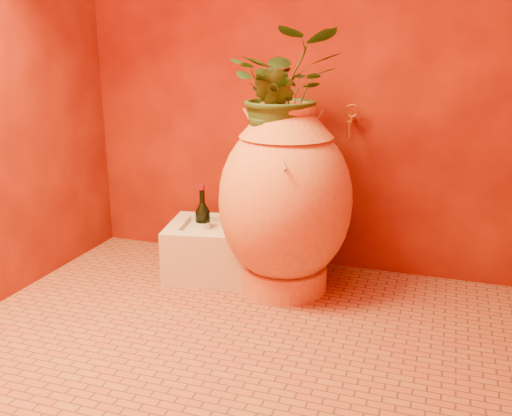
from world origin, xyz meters
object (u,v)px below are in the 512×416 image
(wine_bottle_a, at_px, (256,229))
(wine_bottle_b, at_px, (203,224))
(wine_bottle_c, at_px, (231,227))
(wall_tap, at_px, (351,119))
(stone_basin, at_px, (226,251))
(amphora, at_px, (285,200))

(wine_bottle_a, distance_m, wine_bottle_b, 0.30)
(wine_bottle_a, distance_m, wine_bottle_c, 0.14)
(wine_bottle_a, bearing_deg, wine_bottle_b, -171.30)
(wine_bottle_c, bearing_deg, wine_bottle_a, 6.55)
(wine_bottle_b, relative_size, wall_tap, 2.10)
(wine_bottle_a, relative_size, wine_bottle_b, 0.93)
(stone_basin, distance_m, wine_bottle_b, 0.19)
(stone_basin, relative_size, wine_bottle_a, 2.11)
(amphora, height_order, wine_bottle_a, amphora)
(stone_basin, xyz_separation_m, wall_tap, (0.62, 0.25, 0.72))
(wine_bottle_a, distance_m, wall_tap, 0.77)
(wine_bottle_a, bearing_deg, amphora, -27.82)
(wine_bottle_a, xyz_separation_m, wine_bottle_b, (-0.29, -0.05, 0.01))
(stone_basin, distance_m, wine_bottle_c, 0.14)
(stone_basin, xyz_separation_m, wine_bottle_a, (0.17, 0.03, 0.14))
(wine_bottle_a, relative_size, wall_tap, 1.97)
(wine_bottle_b, height_order, wine_bottle_c, wine_bottle_b)
(stone_basin, bearing_deg, wine_bottle_b, -173.41)
(wine_bottle_c, bearing_deg, wall_tap, 21.44)
(amphora, bearing_deg, wine_bottle_b, 173.53)
(amphora, xyz_separation_m, stone_basin, (-0.36, 0.07, -0.34))
(stone_basin, relative_size, wall_tap, 4.15)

